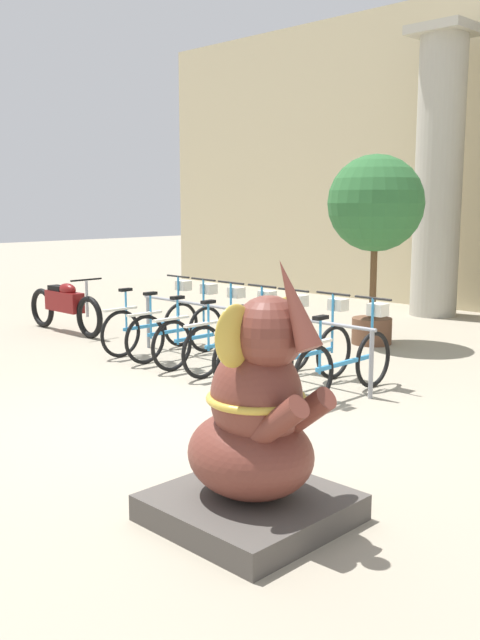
# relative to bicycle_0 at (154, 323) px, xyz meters

# --- Properties ---
(ground_plane) EXTENTS (60.00, 60.00, 0.00)m
(ground_plane) POSITION_rel_bicycle_0_xyz_m (2.81, -1.86, -0.40)
(ground_plane) COLOR #9E937F
(column_left) EXTENTS (1.07, 1.07, 5.16)m
(column_left) POSITION_rel_bicycle_0_xyz_m (1.11, 5.74, 2.22)
(column_left) COLOR #ADA899
(column_left) RESTS_ON ground_plane
(bike_rack) EXTENTS (3.96, 0.05, 0.77)m
(bike_rack) POSITION_rel_bicycle_0_xyz_m (1.68, 0.09, 0.21)
(bike_rack) COLOR gray
(bike_rack) RESTS_ON ground_plane
(bicycle_0) EXTENTS (0.48, 1.72, 1.05)m
(bicycle_0) POSITION_rel_bicycle_0_xyz_m (0.00, 0.00, 0.00)
(bicycle_0) COLOR black
(bicycle_0) RESTS_ON ground_plane
(bicycle_1) EXTENTS (0.48, 1.72, 1.05)m
(bicycle_1) POSITION_rel_bicycle_0_xyz_m (0.56, -0.02, 0.00)
(bicycle_1) COLOR black
(bicycle_1) RESTS_ON ground_plane
(bicycle_2) EXTENTS (0.48, 1.72, 1.05)m
(bicycle_2) POSITION_rel_bicycle_0_xyz_m (1.12, -0.03, 0.00)
(bicycle_2) COLOR black
(bicycle_2) RESTS_ON ground_plane
(bicycle_3) EXTENTS (0.48, 1.72, 1.05)m
(bicycle_3) POSITION_rel_bicycle_0_xyz_m (1.68, -0.02, 0.00)
(bicycle_3) COLOR black
(bicycle_3) RESTS_ON ground_plane
(bicycle_4) EXTENTS (0.48, 1.72, 1.05)m
(bicycle_4) POSITION_rel_bicycle_0_xyz_m (2.24, -0.06, 0.00)
(bicycle_4) COLOR black
(bicycle_4) RESTS_ON ground_plane
(bicycle_5) EXTENTS (0.48, 1.72, 1.05)m
(bicycle_5) POSITION_rel_bicycle_0_xyz_m (2.80, 0.00, 0.00)
(bicycle_5) COLOR black
(bicycle_5) RESTS_ON ground_plane
(bicycle_6) EXTENTS (0.48, 1.72, 1.05)m
(bicycle_6) POSITION_rel_bicycle_0_xyz_m (3.36, -0.00, 0.00)
(bicycle_6) COLOR black
(bicycle_6) RESTS_ON ground_plane
(elephant_statue) EXTENTS (1.14, 1.14, 1.78)m
(elephant_statue) POSITION_rel_bicycle_0_xyz_m (4.80, -2.97, 0.20)
(elephant_statue) COLOR #4C4742
(elephant_statue) RESTS_ON ground_plane
(motorcycle) EXTENTS (2.07, 0.55, 0.92)m
(motorcycle) POSITION_rel_bicycle_0_xyz_m (-2.17, -0.10, 0.05)
(motorcycle) COLOR black
(motorcycle) RESTS_ON ground_plane
(potted_tree) EXTENTS (1.40, 1.40, 2.78)m
(potted_tree) POSITION_rel_bicycle_0_xyz_m (1.88, 2.63, 1.58)
(potted_tree) COLOR brown
(potted_tree) RESTS_ON ground_plane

